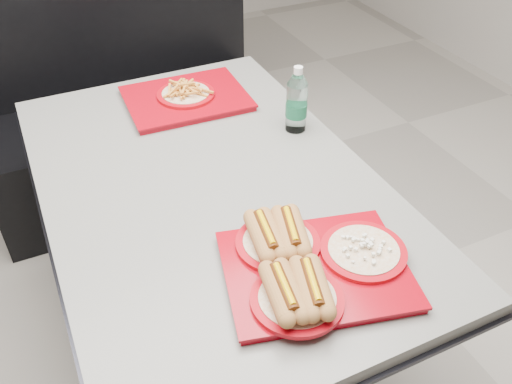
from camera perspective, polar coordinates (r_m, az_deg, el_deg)
name	(u,v)px	position (r m, az deg, el deg)	size (l,w,h in m)	color
ground	(220,341)	(2.08, -3.80, -15.40)	(6.00, 6.00, 0.00)	#9A948A
diner_table	(212,224)	(1.65, -4.65, -3.32)	(0.92, 1.42, 0.75)	black
booth_bench	(128,111)	(2.62, -13.35, 8.30)	(1.30, 0.57, 1.35)	black
tray_near	(308,264)	(1.25, 5.53, -7.59)	(0.48, 0.42, 0.09)	maroon
tray_far	(186,96)	(1.92, -7.38, 10.03)	(0.42, 0.34, 0.08)	maroon
water_bottle	(297,103)	(1.72, 4.29, 9.30)	(0.07, 0.07, 0.22)	silver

